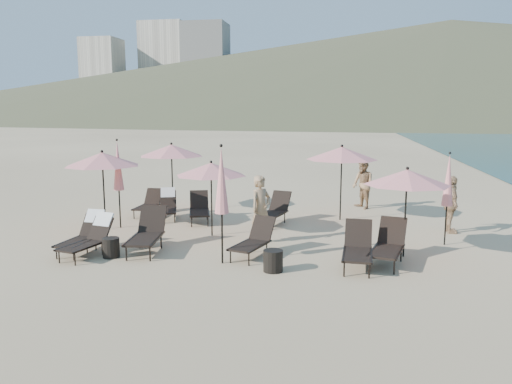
% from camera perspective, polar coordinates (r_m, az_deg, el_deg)
% --- Properties ---
extents(ground, '(800.00, 800.00, 0.00)m').
position_cam_1_polar(ground, '(11.94, -0.11, -7.97)').
color(ground, '#D6BA8C').
rests_on(ground, ground).
extents(volcanic_headland, '(690.00, 690.00, 55.00)m').
position_cam_1_polar(volcanic_headland, '(322.23, 23.10, 12.61)').
color(volcanic_headland, brown).
rests_on(volcanic_headland, ground).
extents(hotel_skyline, '(109.00, 82.00, 55.00)m').
position_cam_1_polar(hotel_skyline, '(298.90, -8.81, 13.10)').
color(hotel_skyline, beige).
rests_on(hotel_skyline, ground).
extents(lounger_0, '(0.89, 1.65, 0.98)m').
position_cam_1_polar(lounger_0, '(12.99, -18.44, -4.90)').
color(lounger_0, black).
rests_on(lounger_0, ground).
extents(lounger_1, '(0.70, 1.60, 0.97)m').
position_cam_1_polar(lounger_1, '(13.44, -19.08, -4.48)').
color(lounger_1, black).
rests_on(lounger_1, ground).
extents(lounger_2, '(0.92, 1.89, 1.05)m').
position_cam_1_polar(lounger_2, '(12.98, -12.35, -4.54)').
color(lounger_2, black).
rests_on(lounger_2, ground).
extents(lounger_3, '(1.00, 1.65, 0.89)m').
position_cam_1_polar(lounger_3, '(12.26, -0.27, -5.49)').
color(lounger_3, black).
rests_on(lounger_3, ground).
extents(lounger_4, '(0.71, 1.71, 0.97)m').
position_cam_1_polar(lounger_4, '(11.69, 11.55, -6.22)').
color(lounger_4, black).
rests_on(lounger_4, ground).
extents(lounger_5, '(1.03, 1.80, 0.97)m').
position_cam_1_polar(lounger_5, '(12.11, 14.89, -5.79)').
color(lounger_5, black).
rests_on(lounger_5, ground).
extents(lounger_6, '(0.57, 1.46, 0.84)m').
position_cam_1_polar(lounger_6, '(17.49, -12.21, -1.31)').
color(lounger_6, black).
rests_on(lounger_6, ground).
extents(lounger_7, '(0.99, 1.61, 0.95)m').
position_cam_1_polar(lounger_7, '(16.86, -10.05, -1.43)').
color(lounger_7, black).
rests_on(lounger_7, ground).
extents(lounger_8, '(1.05, 1.71, 0.92)m').
position_cam_1_polar(lounger_8, '(16.16, -6.49, -1.89)').
color(lounger_8, black).
rests_on(lounger_8, ground).
extents(lounger_9, '(1.02, 1.77, 0.96)m').
position_cam_1_polar(lounger_9, '(15.75, 2.08, -2.06)').
color(lounger_9, black).
rests_on(lounger_9, ground).
extents(umbrella_open_0, '(2.23, 2.23, 2.40)m').
position_cam_1_polar(umbrella_open_0, '(15.51, -17.16, 3.59)').
color(umbrella_open_0, black).
rests_on(umbrella_open_0, ground).
extents(umbrella_open_1, '(2.01, 2.01, 2.16)m').
position_cam_1_polar(umbrella_open_1, '(14.09, -5.16, 2.60)').
color(umbrella_open_1, black).
rests_on(umbrella_open_1, ground).
extents(umbrella_open_2, '(2.06, 2.06, 2.22)m').
position_cam_1_polar(umbrella_open_2, '(12.48, 16.88, 1.62)').
color(umbrella_open_2, black).
rests_on(umbrella_open_2, ground).
extents(umbrella_open_3, '(2.27, 2.27, 2.45)m').
position_cam_1_polar(umbrella_open_3, '(17.84, -9.64, 4.70)').
color(umbrella_open_3, black).
rests_on(umbrella_open_3, ground).
extents(umbrella_open_4, '(2.30, 2.30, 2.47)m').
position_cam_1_polar(umbrella_open_4, '(16.32, 9.78, 4.37)').
color(umbrella_open_4, black).
rests_on(umbrella_open_4, ground).
extents(umbrella_closed_0, '(0.33, 0.33, 2.80)m').
position_cam_1_polar(umbrella_closed_0, '(11.43, -3.97, 1.24)').
color(umbrella_closed_0, black).
rests_on(umbrella_closed_0, ground).
extents(umbrella_closed_1, '(0.29, 0.29, 2.49)m').
position_cam_1_polar(umbrella_closed_1, '(13.98, 21.12, 1.22)').
color(umbrella_closed_1, black).
rests_on(umbrella_closed_1, ground).
extents(umbrella_closed_2, '(0.32, 0.32, 2.72)m').
position_cam_1_polar(umbrella_closed_2, '(15.58, -15.50, 2.86)').
color(umbrella_closed_2, black).
rests_on(umbrella_closed_2, ground).
extents(side_table_0, '(0.41, 0.41, 0.48)m').
position_cam_1_polar(side_table_0, '(12.73, -16.24, -6.12)').
color(side_table_0, black).
rests_on(side_table_0, ground).
extents(side_table_1, '(0.44, 0.44, 0.49)m').
position_cam_1_polar(side_table_1, '(11.19, 1.97, -7.86)').
color(side_table_1, black).
rests_on(side_table_1, ground).
extents(beachgoer_a, '(0.75, 0.80, 1.84)m').
position_cam_1_polar(beachgoer_a, '(13.40, 0.56, -2.00)').
color(beachgoer_a, '#A17D57').
rests_on(beachgoer_a, ground).
extents(beachgoer_b, '(1.03, 1.10, 1.80)m').
position_cam_1_polar(beachgoer_b, '(18.58, 12.10, 0.88)').
color(beachgoer_b, '#9D7651').
rests_on(beachgoer_b, ground).
extents(beachgoer_c, '(0.50, 1.02, 1.68)m').
position_cam_1_polar(beachgoer_c, '(15.59, 21.40, -1.34)').
color(beachgoer_c, tan).
rests_on(beachgoer_c, ground).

